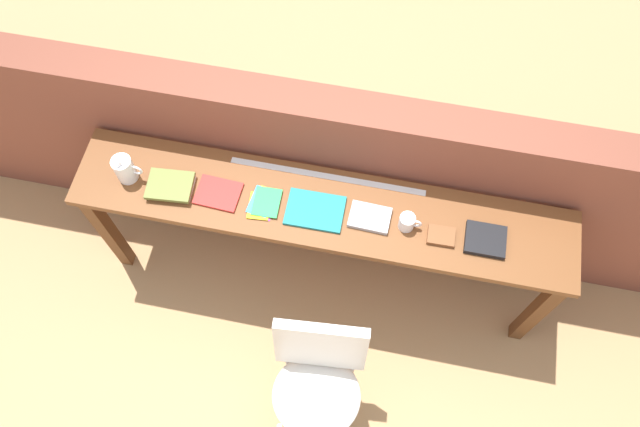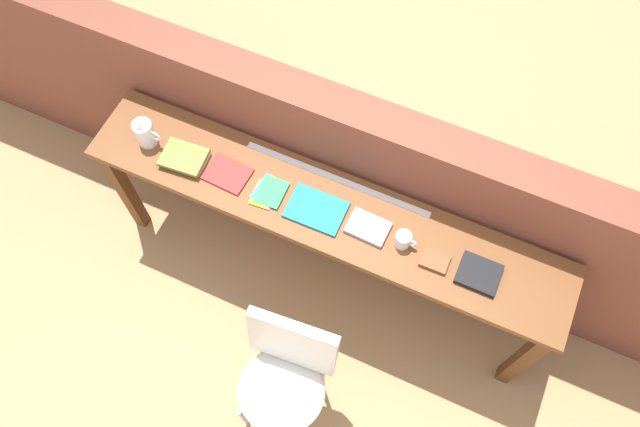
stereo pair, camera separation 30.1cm
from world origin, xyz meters
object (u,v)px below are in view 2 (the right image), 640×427
object	(u,v)px
mug	(404,240)
chair_white_moulded	(285,374)
book_repair_rightmost	(479,274)
book_stack_leftmost	(185,158)
leather_journal_brown	(435,261)
magazine_cycling	(228,174)
pitcher_white	(145,133)
pamphlet_pile_colourful	(268,192)
book_open_centre	(316,210)

from	to	relation	value
mug	chair_white_moulded	bearing A→B (deg)	-111.82
book_repair_rightmost	mug	bearing A→B (deg)	179.40
mug	book_repair_rightmost	xyz separation A→B (m)	(0.38, -0.00, -0.03)
book_stack_leftmost	leather_journal_brown	size ratio (longest dim) A/B	1.81
leather_journal_brown	book_repair_rightmost	size ratio (longest dim) A/B	0.68
leather_journal_brown	magazine_cycling	bearing A→B (deg)	177.98
chair_white_moulded	pitcher_white	distance (m)	1.39
pamphlet_pile_colourful	book_open_centre	world-z (taller)	book_open_centre
book_repair_rightmost	book_open_centre	bearing A→B (deg)	-179.74
chair_white_moulded	magazine_cycling	world-z (taller)	magazine_cycling
pamphlet_pile_colourful	book_open_centre	bearing A→B (deg)	1.70
leather_journal_brown	mug	bearing A→B (deg)	170.62
book_open_centre	book_repair_rightmost	bearing A→B (deg)	-0.38
mug	book_repair_rightmost	world-z (taller)	mug
pitcher_white	magazine_cycling	xyz separation A→B (m)	(0.46, -0.01, -0.07)
mug	pitcher_white	bearing A→B (deg)	-179.99
chair_white_moulded	book_repair_rightmost	size ratio (longest dim) A/B	4.64
book_open_centre	book_repair_rightmost	xyz separation A→B (m)	(0.83, 0.00, 0.01)
pitcher_white	book_open_centre	world-z (taller)	pitcher_white
book_repair_rightmost	pitcher_white	bearing A→B (deg)	179.92
magazine_cycling	leather_journal_brown	distance (m)	1.11
pamphlet_pile_colourful	book_repair_rightmost	bearing A→B (deg)	0.57
pamphlet_pile_colourful	leather_journal_brown	xyz separation A→B (m)	(0.87, -0.01, 0.00)
book_stack_leftmost	leather_journal_brown	bearing A→B (deg)	-0.20
chair_white_moulded	magazine_cycling	distance (m)	1.03
pamphlet_pile_colourful	mug	world-z (taller)	mug
book_stack_leftmost	pamphlet_pile_colourful	xyz separation A→B (m)	(0.46, 0.00, -0.02)
magazine_cycling	book_open_centre	distance (m)	0.49
pitcher_white	book_repair_rightmost	bearing A→B (deg)	-0.12
chair_white_moulded	pamphlet_pile_colourful	distance (m)	0.90
chair_white_moulded	book_repair_rightmost	distance (m)	1.05
mug	pamphlet_pile_colourful	bearing A→B (deg)	-178.78
pitcher_white	mug	xyz separation A→B (m)	(1.40, 0.00, -0.03)
pitcher_white	book_stack_leftmost	size ratio (longest dim) A/B	0.78
chair_white_moulded	book_repair_rightmost	xyz separation A→B (m)	(0.67, 0.72, 0.37)
pitcher_white	magazine_cycling	distance (m)	0.47
pitcher_white	mug	distance (m)	1.40
chair_white_moulded	magazine_cycling	bearing A→B (deg)	131.98
book_stack_leftmost	pamphlet_pile_colourful	world-z (taller)	book_stack_leftmost
mug	leather_journal_brown	size ratio (longest dim) A/B	0.85
book_open_centre	leather_journal_brown	xyz separation A→B (m)	(0.62, -0.02, 0.00)
mug	magazine_cycling	bearing A→B (deg)	-179.52
book_open_centre	mug	xyz separation A→B (m)	(0.45, 0.01, 0.04)
pamphlet_pile_colourful	mug	size ratio (longest dim) A/B	1.75
magazine_cycling	book_open_centre	size ratio (longest dim) A/B	0.77
pamphlet_pile_colourful	leather_journal_brown	bearing A→B (deg)	-0.62
magazine_cycling	book_repair_rightmost	xyz separation A→B (m)	(1.31, 0.00, 0.01)
chair_white_moulded	pitcher_white	bearing A→B (deg)	146.86
pamphlet_pile_colourful	leather_journal_brown	world-z (taller)	leather_journal_brown
chair_white_moulded	leather_journal_brown	size ratio (longest dim) A/B	6.86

